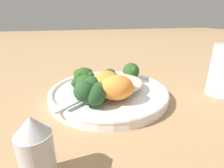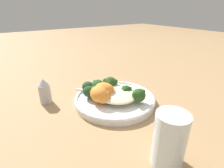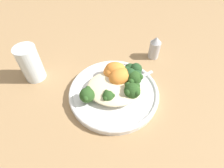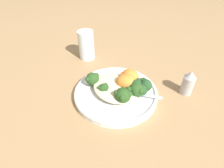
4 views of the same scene
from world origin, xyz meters
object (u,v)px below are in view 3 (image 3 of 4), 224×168
(plate, at_px, (114,92))
(broccoli_stalk_3, at_px, (130,79))
(sweet_potato_chunk_2, at_px, (114,70))
(spoon, at_px, (133,81))
(sweet_potato_chunk_0, at_px, (120,79))
(quinoa_mound, at_px, (115,88))
(sweet_potato_chunk_3, at_px, (120,77))
(broccoli_stalk_2, at_px, (130,90))
(broccoli_stalk_1, at_px, (108,92))
(salt_shaker, at_px, (155,48))
(kale_tuft, at_px, (132,72))
(broccoli_stalk_0, at_px, (92,92))
(water_glass, at_px, (31,64))
(sweet_potato_chunk_1, at_px, (111,73))

(plate, height_order, broccoli_stalk_3, broccoli_stalk_3)
(sweet_potato_chunk_2, relative_size, spoon, 0.67)
(sweet_potato_chunk_0, height_order, sweet_potato_chunk_2, sweet_potato_chunk_2)
(quinoa_mound, bearing_deg, sweet_potato_chunk_3, -111.45)
(broccoli_stalk_2, bearing_deg, quinoa_mound, -167.94)
(broccoli_stalk_1, bearing_deg, spoon, 119.51)
(sweet_potato_chunk_0, bearing_deg, quinoa_mound, 63.64)
(plate, relative_size, sweet_potato_chunk_3, 3.89)
(spoon, bearing_deg, salt_shaker, 26.98)
(broccoli_stalk_2, height_order, sweet_potato_chunk_0, broccoli_stalk_2)
(kale_tuft, relative_size, spoon, 0.67)
(sweet_potato_chunk_0, relative_size, sweet_potato_chunk_3, 0.73)
(plate, xyz_separation_m, sweet_potato_chunk_0, (-0.01, -0.03, 0.03))
(quinoa_mound, relative_size, sweet_potato_chunk_3, 2.29)
(broccoli_stalk_0, relative_size, salt_shaker, 1.48)
(plate, relative_size, quinoa_mound, 1.70)
(sweet_potato_chunk_2, bearing_deg, broccoli_stalk_2, 124.42)
(broccoli_stalk_3, bearing_deg, broccoli_stalk_0, -155.32)
(sweet_potato_chunk_0, xyz_separation_m, sweet_potato_chunk_3, (0.00, -0.00, 0.01))
(sweet_potato_chunk_2, bearing_deg, sweet_potato_chunk_3, 123.70)
(broccoli_stalk_2, bearing_deg, plate, -168.02)
(quinoa_mound, relative_size, spoon, 1.57)
(broccoli_stalk_1, height_order, salt_shaker, salt_shaker)
(broccoli_stalk_1, height_order, broccoli_stalk_2, broccoli_stalk_2)
(broccoli_stalk_2, bearing_deg, sweet_potato_chunk_0, 154.30)
(broccoli_stalk_3, bearing_deg, broccoli_stalk_2, -92.56)
(broccoli_stalk_2, height_order, water_glass, water_glass)
(sweet_potato_chunk_2, bearing_deg, kale_tuft, 178.09)
(quinoa_mound, xyz_separation_m, sweet_potato_chunk_3, (-0.01, -0.03, 0.01))
(broccoli_stalk_1, distance_m, broccoli_stalk_3, 0.07)
(sweet_potato_chunk_0, height_order, sweet_potato_chunk_3, sweet_potato_chunk_3)
(quinoa_mound, distance_m, broccoli_stalk_3, 0.05)
(salt_shaker, bearing_deg, sweet_potato_chunk_2, 44.81)
(plate, xyz_separation_m, sweet_potato_chunk_1, (0.01, -0.05, 0.03))
(broccoli_stalk_0, bearing_deg, sweet_potato_chunk_2, -178.70)
(sweet_potato_chunk_1, height_order, water_glass, water_glass)
(quinoa_mound, relative_size, salt_shaker, 1.87)
(plate, relative_size, broccoli_stalk_2, 2.25)
(broccoli_stalk_2, bearing_deg, kale_tuft, 116.30)
(plate, bearing_deg, sweet_potato_chunk_2, -84.81)
(broccoli_stalk_3, relative_size, spoon, 1.29)
(quinoa_mound, bearing_deg, broccoli_stalk_1, 47.86)
(salt_shaker, bearing_deg, spoon, 63.83)
(water_glass, bearing_deg, broccoli_stalk_1, 163.64)
(spoon, bearing_deg, sweet_potato_chunk_2, 123.61)
(sweet_potato_chunk_3, height_order, water_glass, water_glass)
(broccoli_stalk_1, height_order, water_glass, water_glass)
(broccoli_stalk_0, height_order, sweet_potato_chunk_0, broccoli_stalk_0)
(sweet_potato_chunk_0, distance_m, spoon, 0.04)
(sweet_potato_chunk_0, relative_size, kale_tuft, 0.75)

